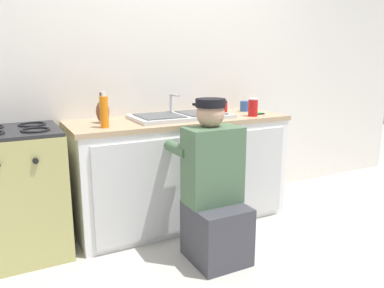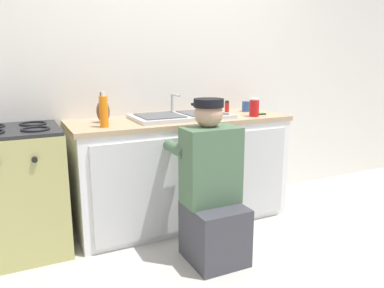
# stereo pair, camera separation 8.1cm
# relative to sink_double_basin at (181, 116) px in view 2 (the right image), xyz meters

# --- Properties ---
(ground_plane) EXTENTS (12.00, 12.00, 0.00)m
(ground_plane) POSITION_rel_sink_double_basin_xyz_m (0.00, -0.30, -0.90)
(ground_plane) COLOR beige
(back_wall) EXTENTS (6.00, 0.10, 2.50)m
(back_wall) POSITION_rel_sink_double_basin_xyz_m (0.00, 0.35, 0.35)
(back_wall) COLOR silver
(back_wall) RESTS_ON ground_plane
(counter_cabinet) EXTENTS (1.77, 0.62, 0.85)m
(counter_cabinet) POSITION_rel_sink_double_basin_xyz_m (0.00, -0.01, -0.48)
(counter_cabinet) COLOR white
(counter_cabinet) RESTS_ON ground_plane
(countertop) EXTENTS (1.81, 0.62, 0.04)m
(countertop) POSITION_rel_sink_double_basin_xyz_m (0.00, -0.00, -0.04)
(countertop) COLOR tan
(countertop) RESTS_ON counter_cabinet
(sink_double_basin) EXTENTS (0.80, 0.44, 0.19)m
(sink_double_basin) POSITION_rel_sink_double_basin_xyz_m (0.00, 0.00, 0.00)
(sink_double_basin) COLOR silver
(sink_double_basin) RESTS_ON countertop
(stove_range) EXTENTS (0.60, 0.62, 0.91)m
(stove_range) POSITION_rel_sink_double_basin_xyz_m (-1.25, -0.00, -0.45)
(stove_range) COLOR tan
(stove_range) RESTS_ON ground_plane
(plumber_person) EXTENTS (0.42, 0.61, 1.10)m
(plumber_person) POSITION_rel_sink_double_basin_xyz_m (-0.08, -0.68, -0.44)
(plumber_person) COLOR #3F3F47
(plumber_person) RESTS_ON ground_plane
(soap_bottle_orange) EXTENTS (0.06, 0.06, 0.25)m
(soap_bottle_orange) POSITION_rel_sink_double_basin_xyz_m (-0.66, -0.15, 0.09)
(soap_bottle_orange) COLOR orange
(soap_bottle_orange) RESTS_ON countertop
(coffee_mug) EXTENTS (0.13, 0.08, 0.09)m
(coffee_mug) POSITION_rel_sink_double_basin_xyz_m (0.71, 0.11, 0.03)
(coffee_mug) COLOR #335699
(coffee_mug) RESTS_ON countertop
(soda_cup_red) EXTENTS (0.08, 0.08, 0.15)m
(soda_cup_red) POSITION_rel_sink_double_basin_xyz_m (0.59, -0.18, 0.06)
(soda_cup_red) COLOR red
(soda_cup_red) RESTS_ON countertop
(cell_phone) EXTENTS (0.07, 0.14, 0.01)m
(cell_phone) POSITION_rel_sink_double_basin_xyz_m (0.72, -0.07, -0.01)
(cell_phone) COLOR black
(cell_phone) RESTS_ON countertop
(vase_decorative) EXTENTS (0.10, 0.10, 0.23)m
(vase_decorative) POSITION_rel_sink_double_basin_xyz_m (-0.62, 0.06, 0.07)
(vase_decorative) COLOR brown
(vase_decorative) RESTS_ON countertop
(spice_bottle_red) EXTENTS (0.04, 0.04, 0.10)m
(spice_bottle_red) POSITION_rel_sink_double_basin_xyz_m (0.52, 0.14, 0.03)
(spice_bottle_red) COLOR red
(spice_bottle_red) RESTS_ON countertop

